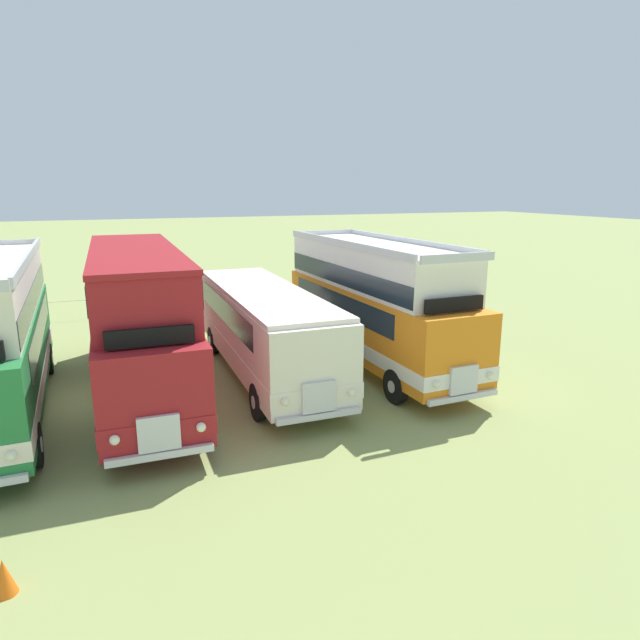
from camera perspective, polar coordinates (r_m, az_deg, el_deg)
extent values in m
plane|color=#8C9956|center=(18.26, -23.79, -7.74)|extent=(200.00, 200.00, 0.00)
sphere|color=#EAEACC|center=(12.80, -29.14, -12.10)|extent=(0.22, 0.22, 0.22)
cube|color=silver|center=(17.31, -27.78, 5.81)|extent=(0.32, 9.60, 0.24)
cylinder|color=black|center=(14.51, -27.29, -11.39)|extent=(0.30, 1.05, 1.04)
cylinder|color=silver|center=(14.50, -26.69, -11.34)|extent=(0.03, 0.36, 0.36)
cylinder|color=black|center=(21.20, -26.20, -3.61)|extent=(0.30, 1.05, 1.04)
cylinder|color=silver|center=(21.19, -25.79, -3.58)|extent=(0.03, 0.36, 0.36)
cube|color=maroon|center=(17.73, -17.94, -2.05)|extent=(2.73, 11.12, 2.30)
cube|color=maroon|center=(17.90, -17.80, -3.90)|extent=(2.78, 11.16, 0.44)
cube|color=#19232D|center=(17.98, -18.15, 0.12)|extent=(2.71, 8.72, 0.76)
cube|color=#19232D|center=(12.31, -16.66, -5.61)|extent=(2.20, 0.15, 0.90)
cube|color=silver|center=(12.66, -16.23, -11.12)|extent=(0.90, 0.14, 0.80)
cube|color=silver|center=(12.85, -16.07, -13.20)|extent=(2.30, 0.19, 0.16)
sphere|color=#EAEACC|center=(12.73, -12.12, -10.72)|extent=(0.22, 0.22, 0.22)
sphere|color=#EAEACC|center=(12.64, -20.37, -11.50)|extent=(0.22, 0.22, 0.22)
cube|color=maroon|center=(17.59, -18.43, 4.13)|extent=(2.62, 10.22, 1.50)
cube|color=maroon|center=(17.48, -18.63, 6.78)|extent=(2.68, 10.32, 0.14)
cube|color=#19232D|center=(17.55, -18.50, 5.10)|extent=(2.65, 10.12, 0.68)
cube|color=black|center=(12.56, -17.07, -1.67)|extent=(1.90, 0.16, 0.40)
cylinder|color=black|center=(14.50, -12.06, -10.12)|extent=(0.30, 1.05, 1.04)
cylinder|color=silver|center=(14.52, -11.47, -10.05)|extent=(0.03, 0.36, 0.36)
cylinder|color=black|center=(14.40, -21.30, -10.97)|extent=(0.30, 1.05, 1.04)
cylinder|color=silver|center=(14.40, -21.91, -11.02)|extent=(0.03, 0.36, 0.36)
cylinder|color=black|center=(21.71, -15.26, -2.29)|extent=(0.30, 1.05, 1.04)
cylinder|color=silver|center=(21.72, -14.87, -2.25)|extent=(0.03, 0.36, 0.36)
cylinder|color=black|center=(21.64, -21.33, -2.80)|extent=(0.30, 1.05, 1.04)
cylinder|color=silver|center=(21.64, -21.72, -2.83)|extent=(0.03, 0.36, 0.36)
cube|color=silver|center=(18.57, -5.75, -0.76)|extent=(2.68, 10.15, 2.30)
cube|color=silver|center=(18.72, -5.71, -2.54)|extent=(2.72, 10.19, 0.44)
cube|color=#19232D|center=(18.81, -6.12, 1.30)|extent=(2.67, 7.75, 0.76)
cube|color=#19232D|center=(13.81, -0.28, -2.94)|extent=(2.20, 0.14, 0.90)
cube|color=silver|center=(14.12, -0.11, -7.93)|extent=(0.90, 0.14, 0.80)
cube|color=silver|center=(14.28, -0.07, -9.83)|extent=(2.30, 0.18, 0.16)
sphere|color=#EAEACC|center=(14.43, 3.27, -7.46)|extent=(0.22, 0.22, 0.22)
sphere|color=#EAEACC|center=(13.84, -3.62, -8.41)|extent=(0.22, 0.22, 0.22)
cube|color=silver|center=(18.30, -5.84, 2.95)|extent=(2.63, 9.75, 0.14)
cylinder|color=black|center=(16.15, 1.62, -7.30)|extent=(0.30, 1.04, 1.04)
cylinder|color=silver|center=(16.21, 2.11, -7.23)|extent=(0.03, 0.36, 0.36)
cylinder|color=black|center=(15.47, -6.35, -8.35)|extent=(0.30, 1.04, 1.04)
cylinder|color=silver|center=(15.44, -6.89, -8.41)|extent=(0.03, 0.36, 0.36)
cylinder|color=black|center=(22.20, -5.05, -1.50)|extent=(0.30, 1.04, 1.04)
cylinder|color=silver|center=(22.24, -4.68, -1.47)|extent=(0.03, 0.36, 0.36)
cylinder|color=black|center=(21.70, -10.90, -2.05)|extent=(0.30, 1.04, 1.04)
cylinder|color=silver|center=(21.68, -11.29, -2.09)|extent=(0.03, 0.36, 0.36)
cube|color=orange|center=(19.68, 5.67, 0.07)|extent=(2.74, 10.03, 2.30)
cube|color=white|center=(19.83, 5.63, -1.62)|extent=(2.78, 10.07, 0.44)
cube|color=#19232D|center=(19.89, 5.16, 2.00)|extent=(2.71, 7.63, 0.76)
cube|color=#19232D|center=(15.54, 14.56, -1.50)|extent=(2.20, 0.15, 0.90)
cube|color=silver|center=(15.82, 14.54, -5.97)|extent=(0.90, 0.14, 0.80)
cube|color=silver|center=(15.97, 14.50, -7.69)|extent=(2.30, 0.20, 0.16)
sphere|color=#EAEACC|center=(16.36, 17.06, -5.48)|extent=(0.22, 0.22, 0.22)
sphere|color=#EAEACC|center=(15.30, 11.88, -6.50)|extent=(0.22, 0.22, 0.22)
cube|color=white|center=(19.54, 5.45, 5.65)|extent=(2.62, 9.13, 1.50)
cube|color=silver|center=(15.50, 14.01, 6.23)|extent=(2.40, 0.16, 0.24)
cube|color=silver|center=(23.05, 0.60, 8.91)|extent=(2.40, 0.16, 0.24)
cube|color=silver|center=(20.06, 8.53, 8.07)|extent=(0.32, 9.07, 0.24)
cube|color=silver|center=(18.90, 2.28, 7.87)|extent=(0.32, 9.07, 0.24)
cube|color=#19232D|center=(19.59, 5.43, 4.78)|extent=(2.66, 9.03, 0.64)
cube|color=black|center=(15.75, 13.64, 1.56)|extent=(1.90, 0.17, 0.40)
cylinder|color=black|center=(17.91, 14.12, -5.59)|extent=(0.31, 1.05, 1.04)
cylinder|color=silver|center=(18.00, 14.50, -5.52)|extent=(0.03, 0.36, 0.36)
cylinder|color=black|center=(16.66, 7.77, -6.76)|extent=(0.31, 1.05, 1.04)
cylinder|color=silver|center=(16.59, 7.33, -6.84)|extent=(0.03, 0.36, 0.36)
cylinder|color=black|center=(23.22, 4.28, -0.81)|extent=(0.31, 1.05, 1.04)
cylinder|color=silver|center=(23.28, 4.61, -0.78)|extent=(0.03, 0.36, 0.36)
cylinder|color=black|center=(22.27, -0.97, -1.40)|extent=(0.31, 1.05, 1.04)
cylinder|color=silver|center=(22.21, -1.33, -1.44)|extent=(0.03, 0.36, 0.36)
cone|color=orange|center=(10.80, -29.73, -21.95)|extent=(0.36, 0.36, 0.61)
cylinder|color=#8C704C|center=(29.37, -15.06, 1.82)|extent=(0.08, 0.08, 1.05)
cylinder|color=#8C704C|center=(31.53, 0.61, 3.07)|extent=(0.08, 0.08, 1.05)
cylinder|color=beige|center=(29.12, -23.51, 1.86)|extent=(25.78, 0.03, 0.03)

